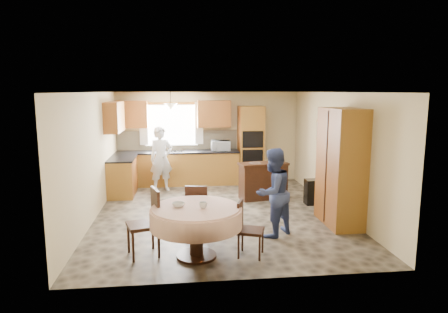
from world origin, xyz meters
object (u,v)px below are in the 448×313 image
cupboard (341,167)px  chair_left (148,219)px  dining_table (196,218)px  oven_tower (251,145)px  person_sink (161,159)px  chair_back (197,208)px  sideboard (263,182)px  person_dining (273,193)px  chair_right (246,226)px

cupboard → chair_left: 3.72m
dining_table → oven_tower: bearing=70.5°
dining_table → person_sink: 4.30m
cupboard → dining_table: size_ratio=1.58×
cupboard → chair_left: bearing=-163.1°
chair_left → chair_back: chair_left is taller
sideboard → cupboard: size_ratio=0.51×
dining_table → person_dining: 1.58m
cupboard → person_sink: bearing=139.3°
chair_right → person_sink: 4.52m
chair_left → chair_back: 1.07m
chair_right → person_sink: (-1.46, 4.27, 0.34)m
chair_left → chair_right: (1.50, -0.20, -0.10)m
chair_right → cupboard: bearing=-38.0°
sideboard → person_dining: size_ratio=0.73×
cupboard → chair_left: size_ratio=2.12×
oven_tower → chair_right: 5.01m
dining_table → person_sink: size_ratio=0.85×
chair_left → person_sink: (0.04, 4.06, 0.24)m
chair_back → person_dining: 1.34m
dining_table → chair_back: bearing=86.3°
chair_left → sideboard: bearing=123.9°
person_dining → sideboard: bearing=-134.7°
chair_left → dining_table: bearing=59.1°
cupboard → chair_left: (-3.52, -1.07, -0.53)m
chair_back → chair_left: bearing=53.0°
sideboard → chair_left: 3.89m
oven_tower → sideboard: oven_tower is taller
dining_table → chair_left: chair_left is taller
oven_tower → dining_table: oven_tower is taller
chair_left → person_dining: 2.19m
dining_table → chair_back: (0.06, 0.90, -0.11)m
sideboard → chair_right: 3.36m
chair_back → person_dining: size_ratio=0.60×
chair_right → dining_table: bearing=108.0°
chair_back → person_sink: size_ratio=0.57×
sideboard → chair_right: bearing=-117.0°
dining_table → chair_right: 0.78m
dining_table → person_dining: person_dining is taller
oven_tower → person_sink: size_ratio=1.29×
oven_tower → chair_back: 4.34m
oven_tower → chair_right: size_ratio=2.44×
sideboard → dining_table: 3.64m
sideboard → person_sink: 2.66m
oven_tower → cupboard: cupboard is taller
sideboard → chair_back: size_ratio=1.22×
cupboard → chair_right: (-2.02, -1.27, -0.63)m
oven_tower → chair_left: size_ratio=2.03×
person_dining → oven_tower: bearing=-131.3°
cupboard → person_dining: size_ratio=1.42×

